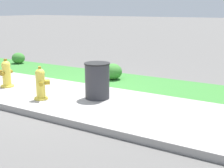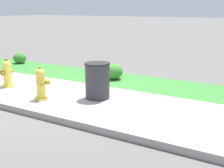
% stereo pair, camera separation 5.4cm
% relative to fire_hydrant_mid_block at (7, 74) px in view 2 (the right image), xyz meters
% --- Properties ---
extents(ground_plane, '(120.00, 120.00, 0.00)m').
position_rel_fire_hydrant_mid_block_xyz_m(ground_plane, '(1.64, 0.09, -0.34)').
color(ground_plane, '#5B5956').
extents(sidewalk_pavement, '(18.00, 2.42, 0.01)m').
position_rel_fire_hydrant_mid_block_xyz_m(sidewalk_pavement, '(1.64, 0.09, -0.33)').
color(sidewalk_pavement, '#9E9993').
rests_on(sidewalk_pavement, ground).
extents(grass_verge, '(18.00, 1.67, 0.01)m').
position_rel_fire_hydrant_mid_block_xyz_m(grass_verge, '(1.64, 2.14, -0.33)').
color(grass_verge, '#387A33').
rests_on(grass_verge, ground).
extents(street_curb, '(18.00, 0.16, 0.12)m').
position_rel_fire_hydrant_mid_block_xyz_m(street_curb, '(1.64, -1.19, -0.28)').
color(street_curb, '#9E9993').
rests_on(street_curb, ground).
extents(fire_hydrant_mid_block, '(0.37, 0.39, 0.71)m').
position_rel_fire_hydrant_mid_block_xyz_m(fire_hydrant_mid_block, '(0.00, 0.00, 0.00)').
color(fire_hydrant_mid_block, yellow).
rests_on(fire_hydrant_mid_block, ground).
extents(fire_hydrant_across_street, '(0.34, 0.34, 0.72)m').
position_rel_fire_hydrant_mid_block_xyz_m(fire_hydrant_across_street, '(1.50, -0.35, 0.01)').
color(fire_hydrant_across_street, yellow).
rests_on(fire_hydrant_across_street, ground).
extents(trash_bin, '(0.55, 0.55, 0.78)m').
position_rel_fire_hydrant_mid_block_xyz_m(trash_bin, '(2.48, 0.34, 0.06)').
color(trash_bin, '#333338').
rests_on(trash_bin, ground).
extents(shrub_bush_near_lamp, '(0.52, 0.52, 0.44)m').
position_rel_fire_hydrant_mid_block_xyz_m(shrub_bush_near_lamp, '(1.79, 2.10, -0.12)').
color(shrub_bush_near_lamp, '#3D7F33').
rests_on(shrub_bush_near_lamp, ground).
extents(shrub_bush_far_verge, '(0.45, 0.45, 0.38)m').
position_rel_fire_hydrant_mid_block_xyz_m(shrub_bush_far_verge, '(-2.36, 2.51, -0.14)').
color(shrub_bush_far_verge, '#3D7F33').
rests_on(shrub_bush_far_verge, ground).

